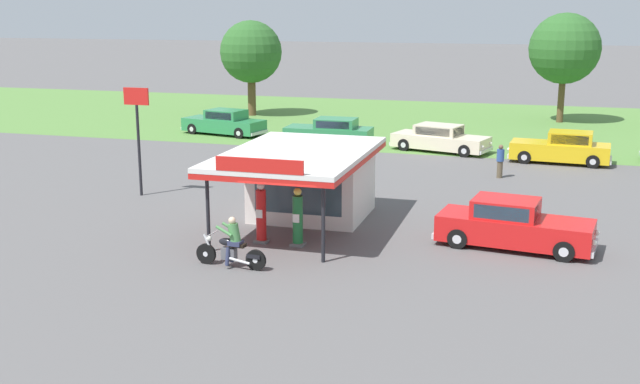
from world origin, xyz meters
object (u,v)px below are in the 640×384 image
object	(u,v)px
parked_car_back_row_left	(330,132)
roadside_pole_sign	(138,122)
parked_car_back_row_centre_left	(224,123)
gas_pump_offside	(298,219)
gas_pump_nearside	(261,215)
featured_classic_sedan	(513,226)
parked_car_back_row_right	(562,149)
parked_car_back_row_far_left	(440,139)
bystander_admiring_sedan	(500,161)
motorcycle_with_rider	(232,246)

from	to	relation	value
parked_car_back_row_left	roadside_pole_sign	world-z (taller)	roadside_pole_sign
parked_car_back_row_centre_left	roadside_pole_sign	bearing A→B (deg)	-79.32
gas_pump_offside	gas_pump_nearside	bearing A→B (deg)	180.00
gas_pump_nearside	featured_classic_sedan	bearing A→B (deg)	12.48
gas_pump_nearside	parked_car_back_row_right	world-z (taller)	gas_pump_nearside
parked_car_back_row_centre_left	parked_car_back_row_right	size ratio (longest dim) A/B	1.09
parked_car_back_row_far_left	bystander_admiring_sedan	size ratio (longest dim) A/B	3.65
gas_pump_nearside	gas_pump_offside	world-z (taller)	gas_pump_nearside
gas_pump_offside	parked_car_back_row_far_left	xyz separation A→B (m)	(2.17, 18.53, -0.22)
parked_car_back_row_far_left	roadside_pole_sign	distance (m)	17.49
roadside_pole_sign	parked_car_back_row_right	bearing A→B (deg)	35.61
gas_pump_offside	parked_car_back_row_far_left	distance (m)	18.66
parked_car_back_row_centre_left	motorcycle_with_rider	bearing A→B (deg)	-66.35
featured_classic_sedan	parked_car_back_row_right	bearing A→B (deg)	83.61
roadside_pole_sign	featured_classic_sedan	bearing A→B (deg)	-11.37
bystander_admiring_sedan	motorcycle_with_rider	bearing A→B (deg)	-114.69
gas_pump_offside	parked_car_back_row_far_left	world-z (taller)	gas_pump_offside
parked_car_back_row_far_left	parked_car_back_row_right	world-z (taller)	parked_car_back_row_right
motorcycle_with_rider	parked_car_back_row_far_left	size ratio (longest dim) A/B	0.41
parked_car_back_row_centre_left	parked_car_back_row_far_left	size ratio (longest dim) A/B	0.99
motorcycle_with_rider	parked_car_back_row_far_left	bearing A→B (deg)	80.82
parked_car_back_row_centre_left	roadside_pole_sign	size ratio (longest dim) A/B	1.24
parked_car_back_row_centre_left	parked_car_back_row_right	bearing A→B (deg)	-10.23
featured_classic_sedan	parked_car_back_row_right	size ratio (longest dim) A/B	1.03
featured_classic_sedan	bystander_admiring_sedan	distance (m)	10.81
parked_car_back_row_left	parked_car_back_row_far_left	bearing A→B (deg)	-2.23
gas_pump_offside	roadside_pole_sign	world-z (taller)	roadside_pole_sign
featured_classic_sedan	parked_car_back_row_left	distance (m)	20.20
parked_car_back_row_centre_left	parked_car_back_row_left	world-z (taller)	parked_car_back_row_centre_left
gas_pump_offside	parked_car_back_row_right	bearing A→B (deg)	63.42
parked_car_back_row_right	gas_pump_nearside	bearing A→B (deg)	-119.92
gas_pump_nearside	parked_car_back_row_far_left	bearing A→B (deg)	79.45
gas_pump_nearside	roadside_pole_sign	size ratio (longest dim) A/B	0.46
featured_classic_sedan	parked_car_back_row_left	world-z (taller)	featured_classic_sedan
gas_pump_nearside	motorcycle_with_rider	xyz separation A→B (m)	(0.03, -2.63, -0.29)
parked_car_back_row_left	featured_classic_sedan	bearing A→B (deg)	-57.26
parked_car_back_row_right	gas_pump_offside	bearing A→B (deg)	-116.58
gas_pump_nearside	parked_car_back_row_right	bearing A→B (deg)	60.08
parked_car_back_row_far_left	parked_car_back_row_centre_left	bearing A→B (deg)	171.45
motorcycle_with_rider	parked_car_back_row_right	world-z (taller)	parked_car_back_row_right
motorcycle_with_rider	bystander_admiring_sedan	xyz separation A→B (m)	(6.98, 15.18, 0.15)
gas_pump_nearside	motorcycle_with_rider	distance (m)	2.65
gas_pump_offside	parked_car_back_row_left	size ratio (longest dim) A/B	0.38
parked_car_back_row_far_left	parked_car_back_row_left	world-z (taller)	parked_car_back_row_left
parked_car_back_row_centre_left	bystander_admiring_sedan	bearing A→B (deg)	-25.11
parked_car_back_row_centre_left	gas_pump_offside	bearing A→B (deg)	-60.99
gas_pump_nearside	parked_car_back_row_left	world-z (taller)	gas_pump_nearside
motorcycle_with_rider	featured_classic_sedan	world-z (taller)	featured_classic_sedan
featured_classic_sedan	gas_pump_offside	bearing A→B (deg)	-165.27
parked_car_back_row_left	gas_pump_nearside	bearing A→B (deg)	-81.36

